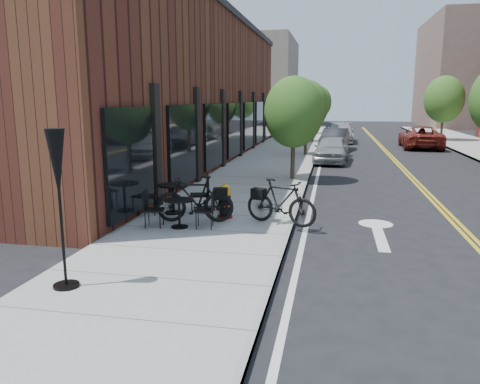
# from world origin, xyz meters

# --- Properties ---
(ground) EXTENTS (120.00, 120.00, 0.00)m
(ground) POSITION_xyz_m (0.00, 0.00, 0.00)
(ground) COLOR black
(ground) RESTS_ON ground
(sidewalk_near) EXTENTS (4.00, 70.00, 0.12)m
(sidewalk_near) POSITION_xyz_m (-2.00, 10.00, 0.06)
(sidewalk_near) COLOR #9E9B93
(sidewalk_near) RESTS_ON ground
(building_near) EXTENTS (5.00, 28.00, 7.00)m
(building_near) POSITION_xyz_m (-6.50, 14.00, 3.50)
(building_near) COLOR #491F17
(building_near) RESTS_ON ground
(bg_building_left) EXTENTS (8.00, 14.00, 10.00)m
(bg_building_left) POSITION_xyz_m (-8.00, 48.00, 5.00)
(bg_building_left) COLOR #726656
(bg_building_left) RESTS_ON ground
(bg_building_right) EXTENTS (10.00, 16.00, 12.00)m
(bg_building_right) POSITION_xyz_m (16.00, 50.00, 6.00)
(bg_building_right) COLOR brown
(bg_building_right) RESTS_ON ground
(tree_near_a) EXTENTS (2.20, 2.20, 3.81)m
(tree_near_a) POSITION_xyz_m (-0.60, 9.00, 2.60)
(tree_near_a) COLOR #382B1E
(tree_near_a) RESTS_ON sidewalk_near
(tree_near_b) EXTENTS (2.30, 2.30, 3.98)m
(tree_near_b) POSITION_xyz_m (-0.60, 17.00, 2.71)
(tree_near_b) COLOR #382B1E
(tree_near_b) RESTS_ON sidewalk_near
(tree_near_c) EXTENTS (2.10, 2.10, 3.67)m
(tree_near_c) POSITION_xyz_m (-0.60, 25.00, 2.53)
(tree_near_c) COLOR #382B1E
(tree_near_c) RESTS_ON sidewalk_near
(tree_near_d) EXTENTS (2.40, 2.40, 4.11)m
(tree_near_d) POSITION_xyz_m (-0.60, 33.00, 2.79)
(tree_near_d) COLOR #382B1E
(tree_near_d) RESTS_ON sidewalk_near
(tree_far_c) EXTENTS (2.80, 2.80, 4.62)m
(tree_far_c) POSITION_xyz_m (8.60, 28.00, 3.06)
(tree_far_c) COLOR #382B1E
(tree_far_c) RESTS_ON sidewalk_far
(fire_hydrant) EXTENTS (0.43, 0.43, 0.88)m
(fire_hydrant) POSITION_xyz_m (-1.76, 2.71, 0.54)
(fire_hydrant) COLOR maroon
(fire_hydrant) RESTS_ON sidewalk_near
(bicycle_left) EXTENTS (1.97, 0.84, 1.15)m
(bicycle_left) POSITION_xyz_m (-2.39, 2.15, 0.69)
(bicycle_left) COLOR black
(bicycle_left) RESTS_ON sidewalk_near
(bicycle_right) EXTENTS (1.90, 1.13, 1.10)m
(bicycle_right) POSITION_xyz_m (-0.30, 2.33, 0.67)
(bicycle_right) COLOR black
(bicycle_right) RESTS_ON sidewalk_near
(bistro_set_b) EXTENTS (1.90, 1.03, 1.00)m
(bistro_set_b) POSITION_xyz_m (-3.20, 2.89, 0.62)
(bistro_set_b) COLOR black
(bistro_set_b) RESTS_ON sidewalk_near
(bistro_set_c) EXTENTS (1.65, 0.79, 0.87)m
(bistro_set_c) POSITION_xyz_m (-2.60, 1.59, 0.56)
(bistro_set_c) COLOR black
(bistro_set_c) RESTS_ON sidewalk_near
(patio_umbrella) EXTENTS (0.41, 0.41, 2.53)m
(patio_umbrella) POSITION_xyz_m (-3.25, -2.15, 1.93)
(patio_umbrella) COLOR black
(patio_umbrella) RESTS_ON sidewalk_near
(parked_car_a) EXTENTS (1.85, 3.99, 1.32)m
(parked_car_a) POSITION_xyz_m (0.80, 14.77, 0.66)
(parked_car_a) COLOR #93959A
(parked_car_a) RESTS_ON ground
(parked_car_b) EXTENTS (1.91, 4.20, 1.34)m
(parked_car_b) POSITION_xyz_m (0.95, 20.46, 0.67)
(parked_car_b) COLOR black
(parked_car_b) RESTS_ON ground
(parked_car_c) EXTENTS (2.10, 4.86, 1.39)m
(parked_car_c) POSITION_xyz_m (1.35, 26.14, 0.70)
(parked_car_c) COLOR #A5A4A9
(parked_car_c) RESTS_ON ground
(parked_car_far) EXTENTS (2.51, 5.15, 1.41)m
(parked_car_far) POSITION_xyz_m (6.30, 22.89, 0.70)
(parked_car_far) COLOR maroon
(parked_car_far) RESTS_ON ground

